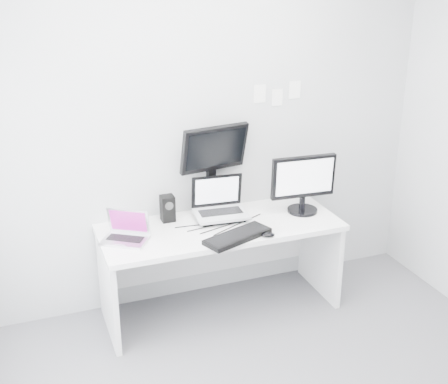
# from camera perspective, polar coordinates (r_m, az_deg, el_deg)

# --- Properties ---
(back_wall) EXTENTS (3.60, 0.00, 3.60)m
(back_wall) POSITION_cam_1_polar(r_m,az_deg,el_deg) (4.48, -1.91, 5.76)
(back_wall) COLOR #BBBDBF
(back_wall) RESTS_ON ground
(desk) EXTENTS (1.80, 0.70, 0.73)m
(desk) POSITION_cam_1_polar(r_m,az_deg,el_deg) (4.54, -0.33, -7.43)
(desk) COLOR white
(desk) RESTS_ON ground
(macbook) EXTENTS (0.39, 0.36, 0.23)m
(macbook) POSITION_cam_1_polar(r_m,az_deg,el_deg) (4.14, -9.74, -3.35)
(macbook) COLOR #B6B6BB
(macbook) RESTS_ON desk
(speaker) EXTENTS (0.10, 0.10, 0.20)m
(speaker) POSITION_cam_1_polar(r_m,az_deg,el_deg) (4.44, -5.52, -1.60)
(speaker) COLOR black
(speaker) RESTS_ON desk
(dell_laptop) EXTENTS (0.42, 0.34, 0.33)m
(dell_laptop) POSITION_cam_1_polar(r_m,az_deg,el_deg) (4.41, -0.28, -0.72)
(dell_laptop) COLOR silver
(dell_laptop) RESTS_ON desk
(rear_monitor) EXTENTS (0.56, 0.28, 0.73)m
(rear_monitor) POSITION_cam_1_polar(r_m,az_deg,el_deg) (4.49, -1.08, 2.37)
(rear_monitor) COLOR black
(rear_monitor) RESTS_ON desk
(samsung_monitor) EXTENTS (0.53, 0.27, 0.47)m
(samsung_monitor) POSITION_cam_1_polar(r_m,az_deg,el_deg) (4.57, 7.77, 0.83)
(samsung_monitor) COLOR black
(samsung_monitor) RESTS_ON desk
(keyboard) EXTENTS (0.54, 0.35, 0.03)m
(keyboard) POSITION_cam_1_polar(r_m,az_deg,el_deg) (4.16, 1.33, -4.34)
(keyboard) COLOR black
(keyboard) RESTS_ON desk
(mouse) EXTENTS (0.11, 0.09, 0.03)m
(mouse) POSITION_cam_1_polar(r_m,az_deg,el_deg) (4.20, 4.31, -4.17)
(mouse) COLOR black
(mouse) RESTS_ON desk
(wall_note_0) EXTENTS (0.10, 0.00, 0.14)m
(wall_note_0) POSITION_cam_1_polar(r_m,az_deg,el_deg) (4.57, 3.50, 9.53)
(wall_note_0) COLOR white
(wall_note_0) RESTS_ON back_wall
(wall_note_1) EXTENTS (0.09, 0.00, 0.13)m
(wall_note_1) POSITION_cam_1_polar(r_m,az_deg,el_deg) (4.64, 5.21, 9.16)
(wall_note_1) COLOR white
(wall_note_1) RESTS_ON back_wall
(wall_note_2) EXTENTS (0.10, 0.00, 0.14)m
(wall_note_2) POSITION_cam_1_polar(r_m,az_deg,el_deg) (4.69, 6.91, 9.86)
(wall_note_2) COLOR white
(wall_note_2) RESTS_ON back_wall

